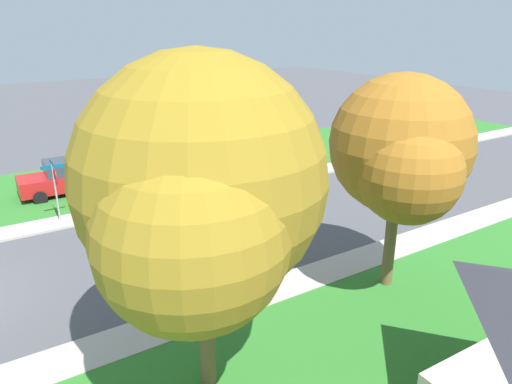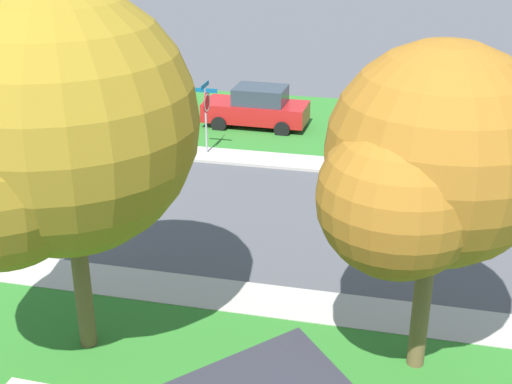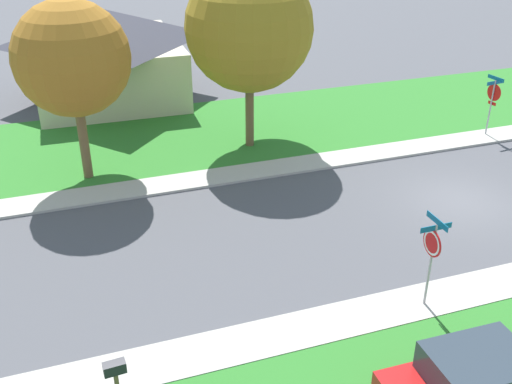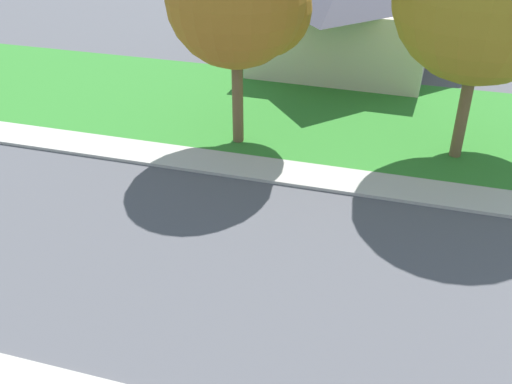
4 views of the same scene
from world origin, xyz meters
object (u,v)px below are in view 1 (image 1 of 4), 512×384
(tree_corner_large, at_px, (199,192))
(tree_sidewalk_mid, at_px, (402,152))
(stop_sign_far_corner, at_px, (55,181))
(car_silver_near_corner, at_px, (397,120))
(mailbox, at_px, (221,165))
(car_red_across_road, at_px, (66,177))
(car_grey_far_down_street, at_px, (265,145))

(tree_corner_large, relative_size, tree_sidewalk_mid, 1.13)
(stop_sign_far_corner, distance_m, tree_corner_large, 12.77)
(tree_sidewalk_mid, bearing_deg, tree_corner_large, -82.12)
(car_silver_near_corner, bearing_deg, tree_corner_large, -55.86)
(tree_corner_large, height_order, mailbox, tree_corner_large)
(stop_sign_far_corner, height_order, car_red_across_road, stop_sign_far_corner)
(tree_sidewalk_mid, bearing_deg, stop_sign_far_corner, -145.83)
(stop_sign_far_corner, distance_m, car_red_across_road, 3.93)
(tree_corner_large, distance_m, tree_sidewalk_mid, 7.07)
(tree_sidewalk_mid, relative_size, mailbox, 5.22)
(tree_corner_large, distance_m, mailbox, 15.78)
(car_grey_far_down_street, relative_size, tree_sidewalk_mid, 0.64)
(car_red_across_road, distance_m, mailbox, 7.77)
(car_red_across_road, bearing_deg, car_silver_near_corner, 92.99)
(tree_sidewalk_mid, bearing_deg, car_silver_near_corner, 131.40)
(stop_sign_far_corner, height_order, tree_sidewalk_mid, tree_sidewalk_mid)
(car_grey_far_down_street, xyz_separation_m, tree_corner_large, (16.12, -12.26, 4.10))
(tree_corner_large, height_order, tree_sidewalk_mid, tree_corner_large)
(car_grey_far_down_street, height_order, car_silver_near_corner, same)
(stop_sign_far_corner, height_order, tree_corner_large, tree_corner_large)
(car_silver_near_corner, distance_m, tree_sidewalk_mid, 25.02)
(car_silver_near_corner, distance_m, mailbox, 18.42)
(car_silver_near_corner, height_order, mailbox, car_silver_near_corner)
(stop_sign_far_corner, relative_size, tree_corner_large, 0.36)
(tree_corner_large, bearing_deg, tree_sidewalk_mid, 97.88)
(stop_sign_far_corner, xyz_separation_m, car_grey_far_down_street, (-3.74, 13.01, -1.01))
(stop_sign_far_corner, xyz_separation_m, tree_corner_large, (12.37, 0.75, 3.09))
(car_grey_far_down_street, bearing_deg, car_red_across_road, -89.51)
(car_grey_far_down_street, bearing_deg, car_silver_near_corner, 95.22)
(stop_sign_far_corner, height_order, mailbox, stop_sign_far_corner)
(tree_corner_large, bearing_deg, car_red_across_road, 178.86)
(car_red_across_road, xyz_separation_m, car_grey_far_down_street, (-0.10, 11.94, 0.00))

